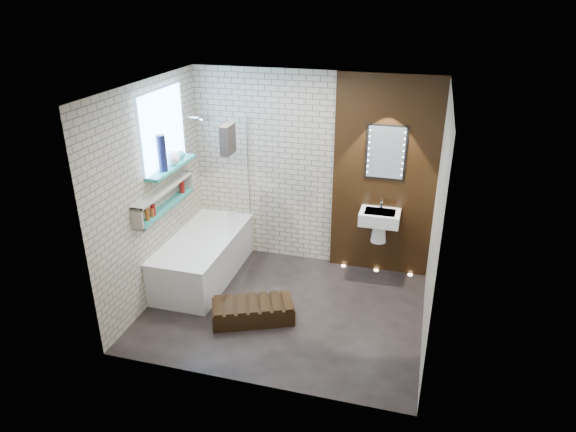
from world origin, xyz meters
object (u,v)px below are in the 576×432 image
(bathtub, at_px, (204,257))
(bath_screen, at_px, (238,177))
(led_mirror, at_px, (386,153))
(walnut_step, at_px, (253,312))
(washbasin, at_px, (379,221))

(bathtub, xyz_separation_m, bath_screen, (0.35, 0.44, 0.99))
(led_mirror, xyz_separation_m, walnut_step, (-1.24, -1.53, -1.55))
(bath_screen, distance_m, washbasin, 1.89)
(washbasin, bearing_deg, walnut_step, -132.13)
(washbasin, xyz_separation_m, led_mirror, (0.00, 0.16, 0.86))
(bath_screen, height_order, walnut_step, bath_screen)
(washbasin, relative_size, led_mirror, 0.83)
(bath_screen, bearing_deg, bathtub, -128.90)
(washbasin, height_order, walnut_step, washbasin)
(bath_screen, xyz_separation_m, washbasin, (1.82, 0.18, -0.49))
(bath_screen, xyz_separation_m, walnut_step, (0.58, -1.19, -1.18))
(washbasin, bearing_deg, led_mirror, 90.00)
(bathtub, height_order, bath_screen, bath_screen)
(bath_screen, relative_size, washbasin, 2.41)
(washbasin, height_order, led_mirror, led_mirror)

